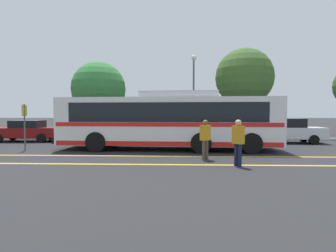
{
  "coord_description": "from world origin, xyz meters",
  "views": [
    {
      "loc": [
        0.22,
        -13.93,
        1.9
      ],
      "look_at": [
        -0.3,
        -0.07,
        1.25
      ],
      "focal_mm": 28.0,
      "sensor_mm": 36.0,
      "label": 1
    }
  ],
  "objects_px": {
    "parked_car_0": "(27,131)",
    "parked_car_3": "(285,131)",
    "transit_bus": "(168,120)",
    "street_lamp": "(194,84)",
    "tree_2": "(99,89)",
    "pedestrian_1": "(238,140)",
    "parked_car_2": "(199,131)",
    "bus_stop_sign": "(25,121)",
    "tree_0": "(244,78)",
    "parked_car_1": "(123,132)",
    "pedestrian_2": "(205,137)"
  },
  "relations": [
    {
      "from": "parked_car_2",
      "to": "pedestrian_1",
      "type": "distance_m",
      "value": 7.85
    },
    {
      "from": "transit_bus",
      "to": "bus_stop_sign",
      "type": "bearing_deg",
      "value": 98.14
    },
    {
      "from": "parked_car_2",
      "to": "tree_0",
      "type": "distance_m",
      "value": 7.88
    },
    {
      "from": "pedestrian_1",
      "to": "tree_0",
      "type": "relative_size",
      "value": 0.23
    },
    {
      "from": "parked_car_0",
      "to": "tree_2",
      "type": "bearing_deg",
      "value": -46.73
    },
    {
      "from": "parked_car_1",
      "to": "pedestrian_1",
      "type": "bearing_deg",
      "value": -140.79
    },
    {
      "from": "transit_bus",
      "to": "parked_car_1",
      "type": "bearing_deg",
      "value": 43.01
    },
    {
      "from": "transit_bus",
      "to": "parked_car_0",
      "type": "xyz_separation_m",
      "value": [
        -9.93,
        3.77,
        -0.83
      ]
    },
    {
      "from": "parked_car_2",
      "to": "parked_car_3",
      "type": "distance_m",
      "value": 5.65
    },
    {
      "from": "transit_bus",
      "to": "tree_2",
      "type": "bearing_deg",
      "value": 40.4
    },
    {
      "from": "transit_bus",
      "to": "parked_car_0",
      "type": "relative_size",
      "value": 2.54
    },
    {
      "from": "transit_bus",
      "to": "parked_car_2",
      "type": "height_order",
      "value": "transit_bus"
    },
    {
      "from": "bus_stop_sign",
      "to": "tree_0",
      "type": "height_order",
      "value": "tree_0"
    },
    {
      "from": "parked_car_3",
      "to": "pedestrian_1",
      "type": "height_order",
      "value": "pedestrian_1"
    },
    {
      "from": "parked_car_1",
      "to": "parked_car_3",
      "type": "distance_m",
      "value": 10.78
    },
    {
      "from": "parked_car_3",
      "to": "parked_car_1",
      "type": "bearing_deg",
      "value": 93.51
    },
    {
      "from": "parked_car_2",
      "to": "tree_0",
      "type": "relative_size",
      "value": 0.54
    },
    {
      "from": "parked_car_2",
      "to": "street_lamp",
      "type": "relative_size",
      "value": 0.61
    },
    {
      "from": "parked_car_0",
      "to": "parked_car_1",
      "type": "height_order",
      "value": "parked_car_0"
    },
    {
      "from": "pedestrian_1",
      "to": "bus_stop_sign",
      "type": "distance_m",
      "value": 10.72
    },
    {
      "from": "pedestrian_1",
      "to": "transit_bus",
      "type": "bearing_deg",
      "value": -5.82
    },
    {
      "from": "bus_stop_sign",
      "to": "tree_0",
      "type": "relative_size",
      "value": 0.32
    },
    {
      "from": "pedestrian_1",
      "to": "bus_stop_sign",
      "type": "relative_size",
      "value": 0.7
    },
    {
      "from": "tree_0",
      "to": "pedestrian_1",
      "type": "bearing_deg",
      "value": -104.76
    },
    {
      "from": "parked_car_0",
      "to": "tree_0",
      "type": "height_order",
      "value": "tree_0"
    },
    {
      "from": "transit_bus",
      "to": "parked_car_3",
      "type": "distance_m",
      "value": 8.39
    },
    {
      "from": "transit_bus",
      "to": "tree_2",
      "type": "distance_m",
      "value": 10.29
    },
    {
      "from": "street_lamp",
      "to": "pedestrian_2",
      "type": "bearing_deg",
      "value": -90.51
    },
    {
      "from": "transit_bus",
      "to": "parked_car_3",
      "type": "height_order",
      "value": "transit_bus"
    },
    {
      "from": "transit_bus",
      "to": "street_lamp",
      "type": "bearing_deg",
      "value": -11.82
    },
    {
      "from": "parked_car_2",
      "to": "bus_stop_sign",
      "type": "height_order",
      "value": "bus_stop_sign"
    },
    {
      "from": "parked_car_3",
      "to": "parked_car_2",
      "type": "bearing_deg",
      "value": 95.7
    },
    {
      "from": "parked_car_1",
      "to": "pedestrian_2",
      "type": "distance_m",
      "value": 8.36
    },
    {
      "from": "parked_car_1",
      "to": "pedestrian_1",
      "type": "height_order",
      "value": "pedestrian_1"
    },
    {
      "from": "parked_car_1",
      "to": "pedestrian_2",
      "type": "height_order",
      "value": "pedestrian_2"
    },
    {
      "from": "parked_car_2",
      "to": "parked_car_3",
      "type": "relative_size",
      "value": 0.82
    },
    {
      "from": "parked_car_2",
      "to": "parked_car_3",
      "type": "bearing_deg",
      "value": 91.93
    },
    {
      "from": "pedestrian_1",
      "to": "parked_car_0",
      "type": "bearing_deg",
      "value": 19.71
    },
    {
      "from": "parked_car_0",
      "to": "street_lamp",
      "type": "bearing_deg",
      "value": -80.09
    },
    {
      "from": "street_lamp",
      "to": "tree_2",
      "type": "xyz_separation_m",
      "value": [
        -7.84,
        1.24,
        -0.24
      ]
    },
    {
      "from": "transit_bus",
      "to": "parked_car_3",
      "type": "bearing_deg",
      "value": -62.18
    },
    {
      "from": "tree_0",
      "to": "parked_car_0",
      "type": "bearing_deg",
      "value": -163.19
    },
    {
      "from": "pedestrian_1",
      "to": "parked_car_2",
      "type": "bearing_deg",
      "value": -31.82
    },
    {
      "from": "parked_car_2",
      "to": "pedestrian_1",
      "type": "xyz_separation_m",
      "value": [
        0.78,
        -7.81,
        0.21
      ]
    },
    {
      "from": "parked_car_0",
      "to": "parked_car_3",
      "type": "distance_m",
      "value": 17.49
    },
    {
      "from": "parked_car_1",
      "to": "pedestrian_2",
      "type": "relative_size",
      "value": 2.64
    },
    {
      "from": "parked_car_0",
      "to": "parked_car_3",
      "type": "height_order",
      "value": "parked_car_3"
    },
    {
      "from": "street_lamp",
      "to": "parked_car_2",
      "type": "bearing_deg",
      "value": -86.74
    },
    {
      "from": "pedestrian_2",
      "to": "tree_0",
      "type": "xyz_separation_m",
      "value": [
        4.46,
        11.64,
        4.03
      ]
    },
    {
      "from": "transit_bus",
      "to": "pedestrian_1",
      "type": "bearing_deg",
      "value": -145.63
    }
  ]
}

